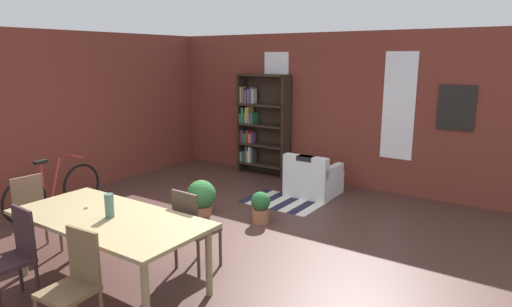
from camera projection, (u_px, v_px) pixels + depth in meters
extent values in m
plane|color=#472D27|center=(208.00, 248.00, 5.64)|extent=(9.44, 9.44, 0.00)
cube|color=brown|center=(334.00, 109.00, 8.31)|extent=(8.04, 0.12, 2.82)
cube|color=brown|center=(40.00, 117.00, 7.30)|extent=(0.12, 8.26, 2.82)
cube|color=white|center=(276.00, 99.00, 8.90)|extent=(0.55, 0.02, 1.83)
cube|color=white|center=(399.00, 106.00, 7.55)|extent=(0.55, 0.02, 1.83)
cube|color=#8F7D54|center=(108.00, 218.00, 4.59)|extent=(2.19, 1.03, 0.04)
cylinder|color=#8F7D54|center=(22.00, 244.00, 4.88)|extent=(0.07, 0.07, 0.73)
cylinder|color=#8F7D54|center=(146.00, 298.00, 3.79)|extent=(0.07, 0.07, 0.73)
cylinder|color=#8F7D54|center=(87.00, 221.00, 5.55)|extent=(0.07, 0.07, 0.73)
cylinder|color=#8F7D54|center=(209.00, 262.00, 4.46)|extent=(0.07, 0.07, 0.73)
cylinder|color=#4C7266|center=(109.00, 206.00, 4.54)|extent=(0.09, 0.09, 0.25)
cylinder|color=silver|center=(87.00, 207.00, 4.83)|extent=(0.04, 0.04, 0.03)
cube|color=#331E23|center=(7.00, 262.00, 4.26)|extent=(0.42, 0.42, 0.04)
cube|color=#331E23|center=(24.00, 232.00, 4.35)|extent=(0.38, 0.05, 0.50)
cylinder|color=#331E23|center=(20.00, 272.00, 4.56)|extent=(0.04, 0.04, 0.43)
cylinder|color=#331E23|center=(38.00, 283.00, 4.34)|extent=(0.04, 0.04, 0.43)
cube|color=brown|center=(37.00, 218.00, 5.42)|extent=(0.43, 0.43, 0.04)
cube|color=brown|center=(28.00, 196.00, 5.47)|extent=(0.06, 0.38, 0.50)
cylinder|color=brown|center=(31.00, 245.00, 5.22)|extent=(0.04, 0.04, 0.43)
cylinder|color=brown|center=(61.00, 235.00, 5.50)|extent=(0.04, 0.04, 0.43)
cylinder|color=brown|center=(17.00, 237.00, 5.44)|extent=(0.04, 0.04, 0.43)
cylinder|color=brown|center=(46.00, 228.00, 5.71)|extent=(0.04, 0.04, 0.43)
cube|color=#43352B|center=(198.00, 230.00, 5.04)|extent=(0.42, 0.42, 0.04)
cube|color=#43352B|center=(185.00, 214.00, 4.84)|extent=(0.38, 0.05, 0.50)
cylinder|color=#43352B|center=(220.00, 248.00, 5.13)|extent=(0.04, 0.04, 0.43)
cylinder|color=#43352B|center=(198.00, 240.00, 5.34)|extent=(0.04, 0.04, 0.43)
cylinder|color=#43352B|center=(199.00, 259.00, 4.84)|extent=(0.04, 0.04, 0.43)
cylinder|color=#43352B|center=(176.00, 251.00, 5.06)|extent=(0.04, 0.04, 0.43)
cube|color=brown|center=(68.00, 292.00, 3.72)|extent=(0.43, 0.43, 0.04)
cube|color=brown|center=(84.00, 256.00, 3.82)|extent=(0.38, 0.06, 0.50)
cylinder|color=brown|center=(74.00, 301.00, 4.01)|extent=(0.04, 0.04, 0.43)
cube|color=#2D2319|center=(242.00, 123.00, 9.24)|extent=(0.04, 0.32, 2.04)
cube|color=#2D2319|center=(286.00, 128.00, 8.66)|extent=(0.04, 0.32, 2.04)
cube|color=#2D2319|center=(267.00, 124.00, 9.08)|extent=(1.10, 0.01, 2.04)
cube|color=#2D2319|center=(263.00, 164.00, 9.13)|extent=(1.06, 0.32, 0.04)
cube|color=white|center=(243.00, 156.00, 9.38)|extent=(0.03, 0.22, 0.19)
cube|color=#33724C|center=(245.00, 156.00, 9.36)|extent=(0.04, 0.25, 0.21)
cube|color=#284C8C|center=(247.00, 156.00, 9.33)|extent=(0.04, 0.23, 0.21)
cube|color=#4C4C51|center=(249.00, 153.00, 9.29)|extent=(0.04, 0.23, 0.34)
cube|color=gold|center=(250.00, 156.00, 9.28)|extent=(0.03, 0.24, 0.23)
cube|color=white|center=(252.00, 154.00, 9.24)|extent=(0.04, 0.24, 0.33)
cube|color=#4C4C51|center=(254.00, 155.00, 9.22)|extent=(0.04, 0.17, 0.31)
cube|color=#2D2319|center=(263.00, 145.00, 9.04)|extent=(1.06, 0.32, 0.04)
cube|color=#B22D28|center=(243.00, 136.00, 9.28)|extent=(0.03, 0.18, 0.24)
cube|color=#284C8C|center=(245.00, 136.00, 9.26)|extent=(0.03, 0.19, 0.25)
cube|color=#33724C|center=(247.00, 137.00, 9.24)|extent=(0.05, 0.16, 0.19)
cube|color=#B22D28|center=(249.00, 136.00, 9.20)|extent=(0.05, 0.18, 0.25)
cube|color=gold|center=(251.00, 138.00, 9.18)|extent=(0.03, 0.17, 0.18)
cube|color=#8C4C8C|center=(253.00, 137.00, 9.15)|extent=(0.03, 0.17, 0.22)
cube|color=#2D2319|center=(263.00, 125.00, 8.95)|extent=(1.06, 0.32, 0.04)
cube|color=#33724C|center=(243.00, 118.00, 9.20)|extent=(0.03, 0.26, 0.19)
cube|color=#33724C|center=(245.00, 115.00, 9.16)|extent=(0.05, 0.24, 0.32)
cube|color=#33724C|center=(247.00, 118.00, 9.15)|extent=(0.03, 0.21, 0.20)
cube|color=gold|center=(249.00, 115.00, 9.11)|extent=(0.04, 0.22, 0.33)
cube|color=gold|center=(250.00, 115.00, 9.08)|extent=(0.03, 0.21, 0.35)
cube|color=#8C4C8C|center=(252.00, 119.00, 9.07)|extent=(0.05, 0.27, 0.19)
cube|color=#33724C|center=(255.00, 118.00, 9.04)|extent=(0.03, 0.25, 0.22)
cube|color=#2D2319|center=(263.00, 105.00, 8.86)|extent=(1.06, 0.32, 0.04)
cube|color=gold|center=(243.00, 95.00, 9.10)|extent=(0.03, 0.20, 0.33)
cube|color=#8C4C8C|center=(245.00, 95.00, 9.08)|extent=(0.05, 0.18, 0.31)
cube|color=#33724C|center=(247.00, 97.00, 9.05)|extent=(0.03, 0.20, 0.24)
cube|color=#4C4C51|center=(249.00, 97.00, 9.03)|extent=(0.04, 0.25, 0.27)
cube|color=#8C4C8C|center=(251.00, 96.00, 9.00)|extent=(0.04, 0.19, 0.28)
cube|color=#4C4C51|center=(253.00, 95.00, 8.97)|extent=(0.03, 0.19, 0.34)
cube|color=white|center=(254.00, 96.00, 8.95)|extent=(0.03, 0.16, 0.30)
cube|color=#2D2319|center=(263.00, 75.00, 8.74)|extent=(1.06, 0.32, 0.04)
cube|color=silver|center=(314.00, 183.00, 7.80)|extent=(0.80, 0.80, 0.40)
cube|color=silver|center=(306.00, 166.00, 7.46)|extent=(0.80, 0.16, 0.35)
cube|color=silver|center=(332.00, 171.00, 7.55)|extent=(0.12, 0.72, 0.15)
cube|color=silver|center=(297.00, 165.00, 7.92)|extent=(0.12, 0.72, 0.15)
cube|color=black|center=(306.00, 158.00, 7.43)|extent=(0.28, 0.17, 0.08)
torus|color=black|center=(25.00, 201.00, 6.45)|extent=(0.08, 0.69, 0.69)
torus|color=black|center=(82.00, 185.00, 7.27)|extent=(0.08, 0.69, 0.69)
cylinder|color=#B23333|center=(54.00, 186.00, 6.84)|extent=(0.05, 0.31, 0.85)
cylinder|color=#B23333|center=(42.00, 177.00, 6.65)|extent=(0.04, 0.04, 0.45)
cube|color=black|center=(41.00, 162.00, 6.60)|extent=(0.09, 0.20, 0.05)
cylinder|color=#B23333|center=(74.00, 156.00, 7.08)|extent=(0.44, 0.05, 0.02)
cylinder|color=#9E6042|center=(202.00, 210.00, 6.82)|extent=(0.31, 0.31, 0.14)
sphere|color=#2D6B33|center=(201.00, 194.00, 6.77)|extent=(0.45, 0.45, 0.45)
cylinder|color=#9E6042|center=(261.00, 216.00, 6.48)|extent=(0.24, 0.24, 0.21)
sphere|color=#235B2D|center=(261.00, 201.00, 6.43)|extent=(0.28, 0.28, 0.28)
cube|color=#1E1E33|center=(255.00, 196.00, 7.73)|extent=(0.16, 0.88, 0.01)
cube|color=silver|center=(263.00, 197.00, 7.64)|extent=(0.16, 0.88, 0.01)
cube|color=#1E1E33|center=(271.00, 199.00, 7.55)|extent=(0.16, 0.88, 0.01)
cube|color=silver|center=(279.00, 201.00, 7.46)|extent=(0.16, 0.88, 0.01)
cube|color=#1E1E33|center=(287.00, 202.00, 7.38)|extent=(0.16, 0.88, 0.01)
cube|color=silver|center=(295.00, 204.00, 7.29)|extent=(0.16, 0.88, 0.01)
cube|color=#1E1E33|center=(304.00, 206.00, 7.20)|extent=(0.16, 0.88, 0.01)
cube|color=silver|center=(313.00, 208.00, 7.11)|extent=(0.16, 0.88, 0.01)
cube|color=black|center=(456.00, 108.00, 7.04)|extent=(0.56, 0.03, 0.72)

